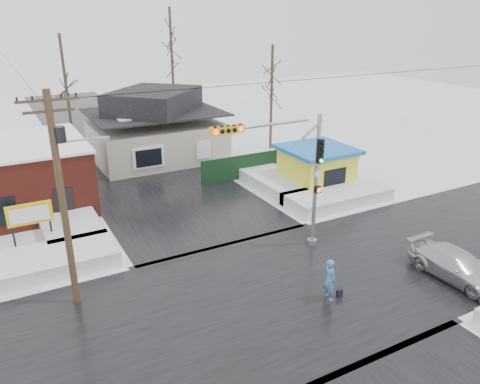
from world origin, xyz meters
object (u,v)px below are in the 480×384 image
traffic_signal (291,168)px  marquee_sign (30,215)px  utility_pole (63,190)px  pedestrian (330,280)px  kiosk (316,167)px  car (457,266)px

traffic_signal → marquee_sign: size_ratio=2.75×
utility_pole → marquee_sign: bearing=100.1°
utility_pole → pedestrian: 11.48m
kiosk → car: 13.08m
car → traffic_signal: bearing=130.4°
utility_pole → marquee_sign: size_ratio=3.53×
kiosk → car: (-1.74, -12.94, -0.79)m
traffic_signal → pedestrian: traffic_signal is taller
traffic_signal → marquee_sign: (-11.43, 6.53, -2.62)m
marquee_sign → car: bearing=-36.6°
pedestrian → marquee_sign: bearing=46.0°
utility_pole → car: utility_pole is taller
marquee_sign → kiosk: bearing=1.6°
marquee_sign → pedestrian: (10.57, -10.92, -0.97)m
traffic_signal → marquee_sign: bearing=150.3°
traffic_signal → utility_pole: bearing=177.1°
pedestrian → kiosk: bearing=-32.8°
traffic_signal → kiosk: traffic_signal is taller
traffic_signal → car: 8.85m
kiosk → pedestrian: kiosk is taller
utility_pole → car: bearing=-22.3°
traffic_signal → kiosk: size_ratio=1.52×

